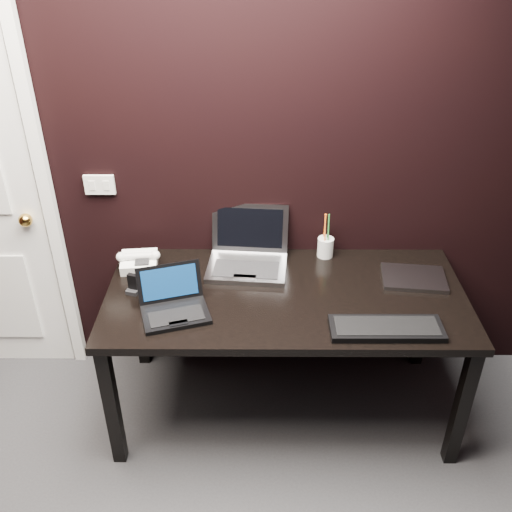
{
  "coord_description": "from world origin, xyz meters",
  "views": [
    {
      "loc": [
        0.17,
        -0.79,
        2.31
      ],
      "look_at": [
        0.16,
        1.35,
        0.98
      ],
      "focal_mm": 40.0,
      "sensor_mm": 36.0,
      "label": 1
    }
  ],
  "objects_px": {
    "desk": "(285,306)",
    "netbook": "(174,305)",
    "mobile_phone": "(133,286)",
    "closed_laptop": "(414,278)",
    "desk_phone": "(139,261)",
    "ext_keyboard": "(386,328)",
    "silver_laptop": "(248,257)",
    "pen_cup": "(325,246)"
  },
  "relations": [
    {
      "from": "ext_keyboard",
      "to": "desk_phone",
      "type": "bearing_deg",
      "value": 156.75
    },
    {
      "from": "desk_phone",
      "to": "pen_cup",
      "type": "bearing_deg",
      "value": 7.25
    },
    {
      "from": "closed_laptop",
      "to": "desk_phone",
      "type": "relative_size",
      "value": 1.48
    },
    {
      "from": "desk",
      "to": "mobile_phone",
      "type": "distance_m",
      "value": 0.73
    },
    {
      "from": "mobile_phone",
      "to": "closed_laptop",
      "type": "bearing_deg",
      "value": 4.71
    },
    {
      "from": "netbook",
      "to": "mobile_phone",
      "type": "bearing_deg",
      "value": 144.32
    },
    {
      "from": "silver_laptop",
      "to": "closed_laptop",
      "type": "distance_m",
      "value": 0.83
    },
    {
      "from": "silver_laptop",
      "to": "closed_laptop",
      "type": "xyz_separation_m",
      "value": [
        0.81,
        -0.13,
        -0.04
      ]
    },
    {
      "from": "closed_laptop",
      "to": "mobile_phone",
      "type": "xyz_separation_m",
      "value": [
        -1.35,
        -0.11,
        0.03
      ]
    },
    {
      "from": "ext_keyboard",
      "to": "closed_laptop",
      "type": "height_order",
      "value": "ext_keyboard"
    },
    {
      "from": "silver_laptop",
      "to": "closed_laptop",
      "type": "height_order",
      "value": "silver_laptop"
    },
    {
      "from": "netbook",
      "to": "desk_phone",
      "type": "distance_m",
      "value": 0.43
    },
    {
      "from": "silver_laptop",
      "to": "pen_cup",
      "type": "bearing_deg",
      "value": 13.04
    },
    {
      "from": "closed_laptop",
      "to": "pen_cup",
      "type": "xyz_separation_m",
      "value": [
        -0.41,
        0.22,
        0.05
      ]
    },
    {
      "from": "ext_keyboard",
      "to": "pen_cup",
      "type": "height_order",
      "value": "pen_cup"
    },
    {
      "from": "desk",
      "to": "desk_phone",
      "type": "relative_size",
      "value": 7.67
    },
    {
      "from": "desk",
      "to": "desk_phone",
      "type": "bearing_deg",
      "value": 163.5
    },
    {
      "from": "desk_phone",
      "to": "mobile_phone",
      "type": "bearing_deg",
      "value": -87.58
    },
    {
      "from": "desk",
      "to": "netbook",
      "type": "relative_size",
      "value": 4.8
    },
    {
      "from": "mobile_phone",
      "to": "pen_cup",
      "type": "relative_size",
      "value": 0.4
    },
    {
      "from": "silver_laptop",
      "to": "mobile_phone",
      "type": "bearing_deg",
      "value": -155.95
    },
    {
      "from": "closed_laptop",
      "to": "ext_keyboard",
      "type": "bearing_deg",
      "value": -117.98
    },
    {
      "from": "mobile_phone",
      "to": "ext_keyboard",
      "type": "bearing_deg",
      "value": -13.89
    },
    {
      "from": "netbook",
      "to": "desk_phone",
      "type": "relative_size",
      "value": 1.6
    },
    {
      "from": "ext_keyboard",
      "to": "pen_cup",
      "type": "xyz_separation_m",
      "value": [
        -0.2,
        0.61,
        0.04
      ]
    },
    {
      "from": "silver_laptop",
      "to": "desk",
      "type": "bearing_deg",
      "value": -52.87
    },
    {
      "from": "desk",
      "to": "desk_phone",
      "type": "height_order",
      "value": "desk_phone"
    },
    {
      "from": "netbook",
      "to": "silver_laptop",
      "type": "xyz_separation_m",
      "value": [
        0.32,
        0.39,
        0.01
      ]
    },
    {
      "from": "silver_laptop",
      "to": "desk_phone",
      "type": "bearing_deg",
      "value": -177.12
    },
    {
      "from": "desk",
      "to": "desk_phone",
      "type": "xyz_separation_m",
      "value": [
        -0.73,
        0.22,
        0.12
      ]
    },
    {
      "from": "ext_keyboard",
      "to": "closed_laptop",
      "type": "relative_size",
      "value": 1.49
    },
    {
      "from": "netbook",
      "to": "closed_laptop",
      "type": "xyz_separation_m",
      "value": [
        1.14,
        0.26,
        -0.03
      ]
    },
    {
      "from": "mobile_phone",
      "to": "desk_phone",
      "type": "bearing_deg",
      "value": 92.42
    },
    {
      "from": "netbook",
      "to": "closed_laptop",
      "type": "bearing_deg",
      "value": 13.03
    },
    {
      "from": "desk",
      "to": "netbook",
      "type": "distance_m",
      "value": 0.54
    },
    {
      "from": "desk",
      "to": "netbook",
      "type": "xyz_separation_m",
      "value": [
        -0.51,
        -0.15,
        0.12
      ]
    },
    {
      "from": "desk",
      "to": "netbook",
      "type": "bearing_deg",
      "value": -163.76
    },
    {
      "from": "ext_keyboard",
      "to": "desk",
      "type": "bearing_deg",
      "value": 146.54
    },
    {
      "from": "closed_laptop",
      "to": "pen_cup",
      "type": "height_order",
      "value": "pen_cup"
    },
    {
      "from": "netbook",
      "to": "pen_cup",
      "type": "distance_m",
      "value": 0.87
    },
    {
      "from": "desk",
      "to": "pen_cup",
      "type": "distance_m",
      "value": 0.42
    },
    {
      "from": "closed_laptop",
      "to": "desk",
      "type": "bearing_deg",
      "value": -169.63
    }
  ]
}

